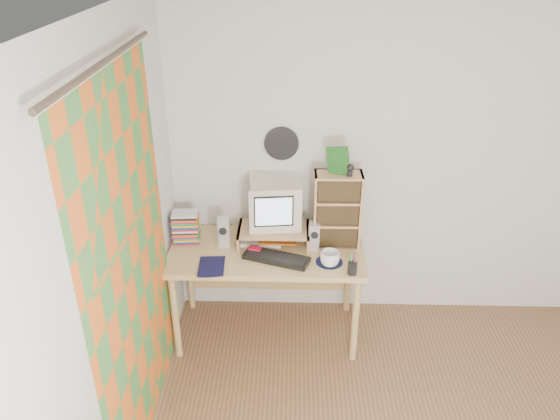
# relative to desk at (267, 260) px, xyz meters

# --- Properties ---
(ceiling) EXTENTS (3.50, 3.50, 0.00)m
(ceiling) POSITION_rel_desk_xyz_m (1.03, -1.44, 1.88)
(ceiling) COLOR white
(ceiling) RESTS_ON back_wall
(back_wall) EXTENTS (3.50, 0.00, 3.50)m
(back_wall) POSITION_rel_desk_xyz_m (1.03, 0.31, 0.63)
(back_wall) COLOR silver
(back_wall) RESTS_ON floor
(left_wall) EXTENTS (0.00, 3.50, 3.50)m
(left_wall) POSITION_rel_desk_xyz_m (-0.72, -1.44, 0.63)
(left_wall) COLOR silver
(left_wall) RESTS_ON floor
(curtain) EXTENTS (0.00, 2.20, 2.20)m
(curtain) POSITION_rel_desk_xyz_m (-0.68, -0.96, 0.53)
(curtain) COLOR orange
(curtain) RESTS_ON left_wall
(wall_disc) EXTENTS (0.25, 0.02, 0.25)m
(wall_disc) POSITION_rel_desk_xyz_m (0.10, 0.29, 0.81)
(wall_disc) COLOR black
(wall_disc) RESTS_ON back_wall
(desk) EXTENTS (1.40, 0.70, 0.75)m
(desk) POSITION_rel_desk_xyz_m (0.00, 0.00, 0.00)
(desk) COLOR tan
(desk) RESTS_ON floor
(monitor_riser) EXTENTS (0.52, 0.30, 0.12)m
(monitor_riser) POSITION_rel_desk_xyz_m (0.05, 0.04, 0.23)
(monitor_riser) COLOR tan
(monitor_riser) RESTS_ON desk
(crt_monitor) EXTENTS (0.40, 0.40, 0.34)m
(crt_monitor) POSITION_rel_desk_xyz_m (0.05, 0.09, 0.42)
(crt_monitor) COLOR beige
(crt_monitor) RESTS_ON monitor_riser
(speaker_left) EXTENTS (0.09, 0.09, 0.22)m
(speaker_left) POSITION_rel_desk_xyz_m (-0.31, -0.02, 0.25)
(speaker_left) COLOR silver
(speaker_left) RESTS_ON desk
(speaker_right) EXTENTS (0.08, 0.08, 0.21)m
(speaker_right) POSITION_rel_desk_xyz_m (0.34, -0.04, 0.24)
(speaker_right) COLOR silver
(speaker_right) RESTS_ON desk
(keyboard) EXTENTS (0.49, 0.30, 0.03)m
(keyboard) POSITION_rel_desk_xyz_m (0.08, -0.20, 0.15)
(keyboard) COLOR black
(keyboard) RESTS_ON desk
(dvd_stack) EXTENTS (0.20, 0.15, 0.26)m
(dvd_stack) POSITION_rel_desk_xyz_m (-0.59, 0.04, 0.27)
(dvd_stack) COLOR brown
(dvd_stack) RESTS_ON desk
(cd_rack) EXTENTS (0.34, 0.18, 0.56)m
(cd_rack) POSITION_rel_desk_xyz_m (0.50, 0.03, 0.41)
(cd_rack) COLOR tan
(cd_rack) RESTS_ON desk
(mug) EXTENTS (0.15, 0.15, 0.11)m
(mug) POSITION_rel_desk_xyz_m (0.45, -0.26, 0.19)
(mug) COLOR white
(mug) RESTS_ON desk
(diary) EXTENTS (0.22, 0.17, 0.04)m
(diary) POSITION_rel_desk_xyz_m (-0.45, -0.32, 0.16)
(diary) COLOR #0E0E34
(diary) RESTS_ON desk
(mousepad) EXTENTS (0.21, 0.21, 0.00)m
(mousepad) POSITION_rel_desk_xyz_m (0.45, -0.22, 0.14)
(mousepad) COLOR black
(mousepad) RESTS_ON desk
(pen_cup) EXTENTS (0.07, 0.07, 0.13)m
(pen_cup) POSITION_rel_desk_xyz_m (0.59, -0.36, 0.20)
(pen_cup) COLOR black
(pen_cup) RESTS_ON desk
(papers) EXTENTS (0.31, 0.23, 0.04)m
(papers) POSITION_rel_desk_xyz_m (0.00, 0.07, 0.16)
(papers) COLOR silver
(papers) RESTS_ON desk
(red_box) EXTENTS (0.10, 0.08, 0.04)m
(red_box) POSITION_rel_desk_xyz_m (-0.08, -0.12, 0.16)
(red_box) COLOR red
(red_box) RESTS_ON desk
(game_box) EXTENTS (0.15, 0.07, 0.19)m
(game_box) POSITION_rel_desk_xyz_m (0.49, 0.04, 0.79)
(game_box) COLOR #19591A
(game_box) RESTS_ON cd_rack
(webcam) EXTENTS (0.05, 0.05, 0.09)m
(webcam) POSITION_rel_desk_xyz_m (0.57, -0.00, 0.74)
(webcam) COLOR black
(webcam) RESTS_ON cd_rack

